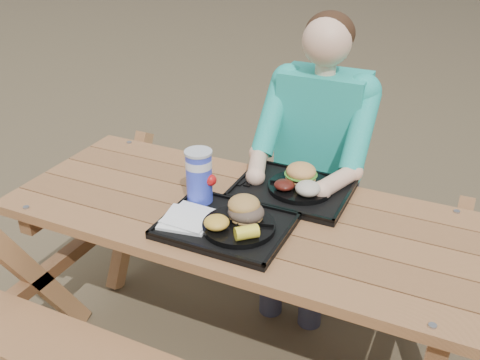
% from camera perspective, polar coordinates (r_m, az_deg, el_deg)
% --- Properties ---
extents(ground, '(60.00, 60.00, 0.00)m').
position_cam_1_polar(ground, '(2.51, 0.00, -17.98)').
color(ground, '#999999').
rests_on(ground, ground).
extents(picnic_table, '(1.80, 1.49, 0.75)m').
position_cam_1_polar(picnic_table, '(2.26, 0.00, -11.37)').
color(picnic_table, '#999999').
rests_on(picnic_table, ground).
extents(tray_near, '(0.45, 0.35, 0.02)m').
position_cam_1_polar(tray_near, '(1.92, -1.54, -4.98)').
color(tray_near, black).
rests_on(tray_near, picnic_table).
extents(tray_far, '(0.45, 0.35, 0.02)m').
position_cam_1_polar(tray_far, '(2.16, 5.60, -1.17)').
color(tray_far, black).
rests_on(tray_far, picnic_table).
extents(plate_near, '(0.26, 0.26, 0.02)m').
position_cam_1_polar(plate_near, '(1.89, -0.12, -4.94)').
color(plate_near, black).
rests_on(plate_near, tray_near).
extents(plate_far, '(0.26, 0.26, 0.02)m').
position_cam_1_polar(plate_far, '(2.15, 6.47, -0.75)').
color(plate_far, black).
rests_on(plate_far, tray_far).
extents(napkin_stack, '(0.20, 0.20, 0.02)m').
position_cam_1_polar(napkin_stack, '(1.94, -5.70, -4.10)').
color(napkin_stack, white).
rests_on(napkin_stack, tray_near).
extents(soda_cup, '(0.10, 0.10, 0.20)m').
position_cam_1_polar(soda_cup, '(2.02, -4.37, 0.28)').
color(soda_cup, '#1C2FD4').
rests_on(soda_cup, tray_near).
extents(condiment_bbq, '(0.05, 0.05, 0.03)m').
position_cam_1_polar(condiment_bbq, '(2.00, 0.32, -2.68)').
color(condiment_bbq, black).
rests_on(condiment_bbq, tray_near).
extents(condiment_mustard, '(0.05, 0.05, 0.03)m').
position_cam_1_polar(condiment_mustard, '(1.99, 1.52, -2.95)').
color(condiment_mustard, yellow).
rests_on(condiment_mustard, tray_near).
extents(sandwich, '(0.12, 0.12, 0.13)m').
position_cam_1_polar(sandwich, '(1.88, 0.66, -2.46)').
color(sandwich, '#BC8642').
rests_on(sandwich, plate_near).
extents(mac_cheese, '(0.09, 0.09, 0.04)m').
position_cam_1_polar(mac_cheese, '(1.85, -2.51, -4.54)').
color(mac_cheese, gold).
rests_on(mac_cheese, plate_near).
extents(corn_cob, '(0.11, 0.11, 0.05)m').
position_cam_1_polar(corn_cob, '(1.80, 0.72, -5.60)').
color(corn_cob, yellow).
rests_on(corn_cob, plate_near).
extents(cutlery_far, '(0.03, 0.15, 0.01)m').
position_cam_1_polar(cutlery_far, '(2.22, 1.51, 0.21)').
color(cutlery_far, black).
rests_on(cutlery_far, tray_far).
extents(burger, '(0.12, 0.12, 0.11)m').
position_cam_1_polar(burger, '(2.15, 6.55, 1.30)').
color(burger, '#E0984F').
rests_on(burger, plate_far).
extents(baked_beans, '(0.08, 0.08, 0.04)m').
position_cam_1_polar(baked_beans, '(2.10, 4.75, -0.53)').
color(baked_beans, '#4C150F').
rests_on(baked_beans, plate_far).
extents(potato_salad, '(0.10, 0.10, 0.05)m').
position_cam_1_polar(potato_salad, '(2.06, 7.26, -0.90)').
color(potato_salad, beige).
rests_on(potato_salad, plate_far).
extents(diner, '(0.48, 0.84, 1.28)m').
position_cam_1_polar(diner, '(2.56, 8.26, 0.66)').
color(diner, '#19B1A0').
rests_on(diner, ground).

